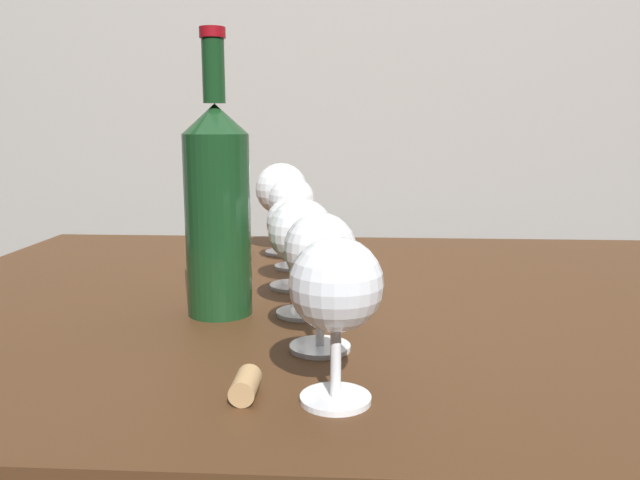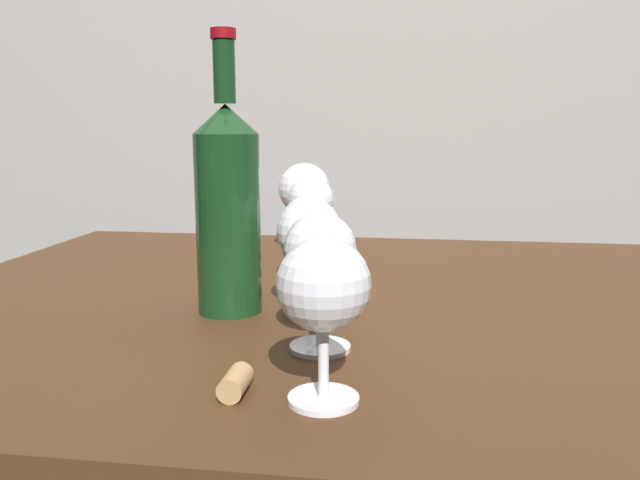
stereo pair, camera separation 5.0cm
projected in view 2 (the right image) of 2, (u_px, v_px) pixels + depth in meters
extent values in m
cube|color=#472B16|center=(381.00, 308.00, 0.85)|extent=(1.29, 0.90, 0.03)
cylinder|color=#472B16|center=(120.00, 410.00, 1.38)|extent=(0.06, 0.06, 0.72)
cylinder|color=white|center=(323.00, 399.00, 0.52)|extent=(0.06, 0.06, 0.00)
cylinder|color=white|center=(323.00, 356.00, 0.52)|extent=(0.01, 0.01, 0.07)
sphere|color=white|center=(324.00, 284.00, 0.51)|extent=(0.08, 0.08, 0.08)
ellipsoid|color=#EACC66|center=(324.00, 280.00, 0.51)|extent=(0.07, 0.07, 0.04)
cylinder|color=white|center=(320.00, 347.00, 0.65)|extent=(0.06, 0.06, 0.00)
cylinder|color=white|center=(320.00, 309.00, 0.64)|extent=(0.01, 0.01, 0.08)
sphere|color=white|center=(320.00, 249.00, 0.63)|extent=(0.07, 0.07, 0.07)
ellipsoid|color=beige|center=(320.00, 250.00, 0.63)|extent=(0.06, 0.06, 0.03)
cylinder|color=white|center=(310.00, 313.00, 0.77)|extent=(0.06, 0.06, 0.00)
cylinder|color=white|center=(310.00, 282.00, 0.76)|extent=(0.01, 0.01, 0.07)
sphere|color=white|center=(309.00, 231.00, 0.75)|extent=(0.08, 0.08, 0.08)
ellipsoid|color=#380711|center=(309.00, 236.00, 0.75)|extent=(0.07, 0.07, 0.02)
cylinder|color=white|center=(307.00, 285.00, 0.90)|extent=(0.07, 0.07, 0.00)
cylinder|color=white|center=(307.00, 261.00, 0.89)|extent=(0.01, 0.01, 0.07)
sphere|color=white|center=(307.00, 222.00, 0.88)|extent=(0.07, 0.07, 0.07)
ellipsoid|color=maroon|center=(307.00, 225.00, 0.88)|extent=(0.06, 0.06, 0.03)
cylinder|color=white|center=(311.00, 266.00, 1.02)|extent=(0.06, 0.06, 0.00)
cylinder|color=white|center=(311.00, 240.00, 1.01)|extent=(0.01, 0.01, 0.08)
sphere|color=white|center=(311.00, 200.00, 1.00)|extent=(0.07, 0.07, 0.07)
ellipsoid|color=gold|center=(311.00, 203.00, 1.00)|extent=(0.06, 0.06, 0.02)
cylinder|color=white|center=(305.00, 252.00, 1.14)|extent=(0.06, 0.06, 0.00)
cylinder|color=white|center=(304.00, 228.00, 1.13)|extent=(0.01, 0.01, 0.08)
sphere|color=white|center=(304.00, 189.00, 1.11)|extent=(0.09, 0.09, 0.09)
ellipsoid|color=maroon|center=(304.00, 190.00, 1.12)|extent=(0.08, 0.08, 0.04)
cylinder|color=#143819|center=(228.00, 225.00, 0.76)|extent=(0.08, 0.08, 0.22)
cone|color=#143819|center=(225.00, 119.00, 0.74)|extent=(0.08, 0.08, 0.03)
cylinder|color=#143819|center=(224.00, 72.00, 0.73)|extent=(0.03, 0.03, 0.07)
cylinder|color=maroon|center=(223.00, 34.00, 0.72)|extent=(0.03, 0.03, 0.01)
cylinder|color=tan|center=(235.00, 383.00, 0.54)|extent=(0.02, 0.04, 0.02)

